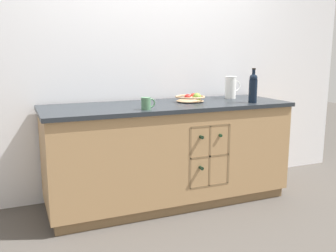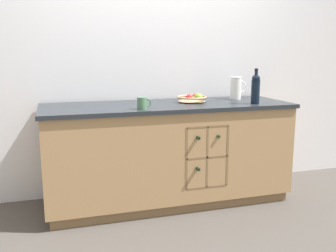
{
  "view_description": "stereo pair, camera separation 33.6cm",
  "coord_description": "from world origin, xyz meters",
  "px_view_note": "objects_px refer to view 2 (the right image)",
  "views": [
    {
      "loc": [
        -1.28,
        -3.05,
        1.36
      ],
      "look_at": [
        0.0,
        0.0,
        0.71
      ],
      "focal_mm": 40.0,
      "sensor_mm": 36.0,
      "label": 1
    },
    {
      "loc": [
        -0.97,
        -3.16,
        1.36
      ],
      "look_at": [
        0.0,
        0.0,
        0.71
      ],
      "focal_mm": 40.0,
      "sensor_mm": 36.0,
      "label": 2
    }
  ],
  "objects_px": {
    "ceramic_mug": "(142,103)",
    "standing_wine_bottle": "(256,88)",
    "fruit_bowl": "(192,98)",
    "white_pitcher": "(236,88)"
  },
  "relations": [
    {
      "from": "ceramic_mug",
      "to": "white_pitcher",
      "type": "bearing_deg",
      "value": 21.11
    },
    {
      "from": "ceramic_mug",
      "to": "fruit_bowl",
      "type": "bearing_deg",
      "value": 29.08
    },
    {
      "from": "fruit_bowl",
      "to": "white_pitcher",
      "type": "distance_m",
      "value": 0.51
    },
    {
      "from": "fruit_bowl",
      "to": "ceramic_mug",
      "type": "xyz_separation_m",
      "value": [
        -0.54,
        -0.3,
        0.01
      ]
    },
    {
      "from": "white_pitcher",
      "to": "standing_wine_bottle",
      "type": "relative_size",
      "value": 0.7
    },
    {
      "from": "fruit_bowl",
      "to": "standing_wine_bottle",
      "type": "bearing_deg",
      "value": -28.95
    },
    {
      "from": "white_pitcher",
      "to": "fruit_bowl",
      "type": "bearing_deg",
      "value": -168.75
    },
    {
      "from": "fruit_bowl",
      "to": "standing_wine_bottle",
      "type": "height_order",
      "value": "standing_wine_bottle"
    },
    {
      "from": "ceramic_mug",
      "to": "standing_wine_bottle",
      "type": "bearing_deg",
      "value": 1.59
    },
    {
      "from": "white_pitcher",
      "to": "ceramic_mug",
      "type": "bearing_deg",
      "value": -158.89
    }
  ]
}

